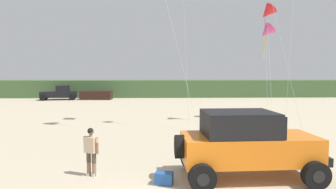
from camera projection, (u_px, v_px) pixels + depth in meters
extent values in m
cube|color=#426038|center=(138.00, 88.00, 44.94)|extent=(90.00, 6.66, 2.57)
cube|color=orange|center=(248.00, 148.00, 9.47)|extent=(4.46, 2.00, 0.90)
cube|color=orange|center=(296.00, 137.00, 9.56)|extent=(1.16, 1.73, 0.12)
cube|color=black|center=(239.00, 123.00, 9.39)|extent=(2.36, 1.84, 0.80)
cube|color=black|center=(274.00, 124.00, 9.47)|extent=(0.16, 1.67, 0.72)
cube|color=black|center=(314.00, 155.00, 9.64)|extent=(0.26, 1.81, 0.28)
cylinder|color=black|center=(179.00, 147.00, 9.31)|extent=(0.33, 0.78, 0.77)
cylinder|color=black|center=(284.00, 156.00, 10.66)|extent=(0.85, 0.33, 0.84)
cylinder|color=black|center=(284.00, 156.00, 10.66)|extent=(0.39, 0.33, 0.38)
cylinder|color=black|center=(316.00, 175.00, 8.61)|extent=(0.85, 0.33, 0.84)
cylinder|color=black|center=(316.00, 175.00, 8.61)|extent=(0.39, 0.33, 0.38)
cylinder|color=black|center=(192.00, 158.00, 10.42)|extent=(0.85, 0.33, 0.84)
cylinder|color=black|center=(192.00, 158.00, 10.42)|extent=(0.39, 0.33, 0.38)
cylinder|color=black|center=(202.00, 178.00, 8.37)|extent=(0.85, 0.33, 0.84)
cylinder|color=black|center=(202.00, 178.00, 8.37)|extent=(0.39, 0.33, 0.38)
cylinder|color=#8C664C|center=(89.00, 168.00, 9.76)|extent=(0.14, 0.14, 0.49)
cylinder|color=#4C4233|center=(89.00, 157.00, 9.73)|extent=(0.15, 0.15, 0.36)
cube|color=silver|center=(90.00, 174.00, 9.81)|extent=(0.21, 0.28, 0.10)
cylinder|color=#8C664C|center=(94.00, 169.00, 9.67)|extent=(0.14, 0.14, 0.49)
cylinder|color=#4C4233|center=(94.00, 158.00, 9.65)|extent=(0.15, 0.15, 0.36)
cube|color=silver|center=(95.00, 174.00, 9.73)|extent=(0.21, 0.28, 0.10)
cube|color=beige|center=(91.00, 145.00, 9.66)|extent=(0.47, 0.40, 0.54)
cylinder|color=#8C664C|center=(85.00, 144.00, 9.75)|extent=(0.09, 0.09, 0.56)
cylinder|color=beige|center=(85.00, 139.00, 9.74)|extent=(0.11, 0.11, 0.16)
cylinder|color=#8C664C|center=(97.00, 146.00, 9.56)|extent=(0.09, 0.09, 0.56)
cylinder|color=beige|center=(97.00, 140.00, 9.55)|extent=(0.11, 0.11, 0.16)
cylinder|color=#8C664C|center=(91.00, 136.00, 9.63)|extent=(0.10, 0.10, 0.08)
sphere|color=#8C664C|center=(91.00, 131.00, 9.62)|extent=(0.21, 0.21, 0.21)
sphere|color=black|center=(90.00, 131.00, 9.61)|extent=(0.21, 0.21, 0.21)
cube|color=#23519E|center=(164.00, 178.00, 8.98)|extent=(0.62, 0.47, 0.38)
cube|color=black|center=(59.00, 94.00, 38.72)|extent=(4.88, 2.74, 0.76)
cube|color=black|center=(63.00, 88.00, 38.79)|extent=(1.91, 2.07, 0.84)
cylinder|color=black|center=(74.00, 96.00, 40.18)|extent=(0.80, 0.40, 0.76)
cylinder|color=black|center=(72.00, 97.00, 38.14)|extent=(0.80, 0.40, 0.76)
cylinder|color=black|center=(46.00, 97.00, 39.36)|extent=(0.80, 0.40, 0.76)
cylinder|color=black|center=(43.00, 98.00, 37.32)|extent=(0.80, 0.40, 0.76)
cube|color=black|center=(96.00, 95.00, 39.15)|extent=(4.28, 1.92, 1.20)
cylinder|color=silver|center=(292.00, 23.00, 17.89)|extent=(1.51, 2.08, 13.32)
cylinder|color=silver|center=(272.00, 4.00, 15.54)|extent=(2.66, 2.85, 14.58)
cylinder|color=silver|center=(184.00, 14.00, 17.95)|extent=(0.59, 1.03, 14.48)
cone|color=red|center=(267.00, 12.00, 21.06)|extent=(1.65, 1.39, 1.61)
cylinder|color=#E04C93|center=(265.00, 23.00, 21.11)|extent=(0.05, 0.07, 0.95)
cylinder|color=silver|center=(270.00, 66.00, 19.12)|extent=(1.16, 4.45, 8.04)
cylinder|color=silver|center=(173.00, 31.00, 15.83)|extent=(2.83, 2.25, 11.69)
cone|color=#E04C93|center=(266.00, 32.00, 21.34)|extent=(1.59, 1.36, 1.55)
cylinder|color=yellow|center=(264.00, 47.00, 21.41)|extent=(0.05, 0.13, 1.77)
cylinder|color=silver|center=(267.00, 76.00, 20.26)|extent=(0.78, 2.63, 6.64)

